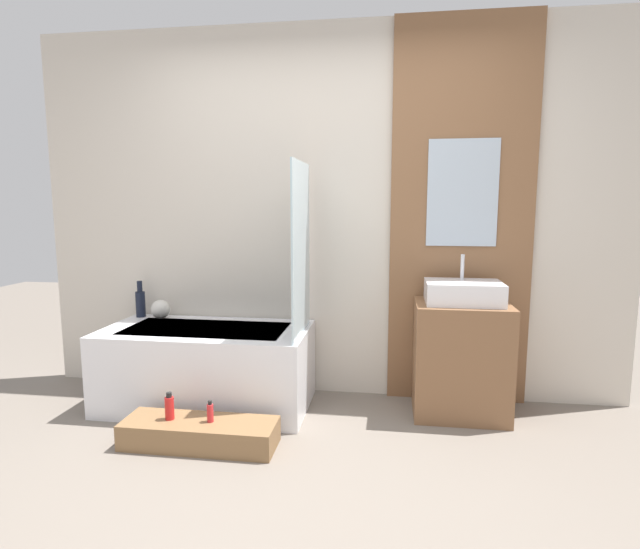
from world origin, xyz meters
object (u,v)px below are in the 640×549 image
sink (463,292)px  bottle_soap_primary (169,407)px  bottle_soap_secondary (210,412)px  wooden_step_bench (200,433)px  vase_round_light (161,309)px  bathtub (207,367)px  vase_tall_dark (140,302)px

sink → bottle_soap_primary: (-1.70, -0.67, -0.59)m
sink → bottle_soap_primary: size_ratio=2.99×
sink → bottle_soap_secondary: size_ratio=3.85×
bottle_soap_primary → wooden_step_bench: bearing=0.0°
sink → bottle_soap_secondary: (-1.46, -0.67, -0.61)m
vase_round_light → bathtub: bearing=-28.1°
wooden_step_bench → vase_tall_dark: (-0.77, 0.84, 0.58)m
vase_tall_dark → bottle_soap_primary: size_ratio=1.69×
vase_tall_dark → bottle_soap_secondary: 1.27m
bathtub → bottle_soap_primary: size_ratio=8.68×
vase_tall_dark → bottle_soap_secondary: size_ratio=2.17×
vase_round_light → bottle_soap_secondary: bearing=-50.3°
bathtub → wooden_step_bench: 0.62m
wooden_step_bench → vase_round_light: (-0.60, 0.80, 0.54)m
sink → vase_tall_dark: 2.31m
bottle_soap_primary → bottle_soap_secondary: bottle_soap_primary is taller
sink → bottle_soap_secondary: bearing=-155.3°
sink → vase_round_light: size_ratio=3.46×
bathtub → wooden_step_bench: bearing=-73.9°
vase_tall_dark → sink: bearing=-4.1°
vase_tall_dark → bottle_soap_secondary: (0.84, -0.84, -0.45)m
bathtub → bottle_soap_secondary: size_ratio=11.15×
vase_tall_dark → bottle_soap_secondary: vase_tall_dark is taller
vase_tall_dark → bottle_soap_primary: (0.60, -0.84, -0.43)m
bottle_soap_secondary → wooden_step_bench: bearing=180.0°
bottle_soap_secondary → vase_round_light: bearing=129.7°
wooden_step_bench → vase_tall_dark: bearing=132.7°
bathtub → bottle_soap_primary: 0.57m
bottle_soap_secondary → vase_tall_dark: bearing=135.1°
sink → vase_round_light: 2.14m
bottle_soap_primary → bathtub: bearing=88.8°
wooden_step_bench → vase_round_light: 1.14m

